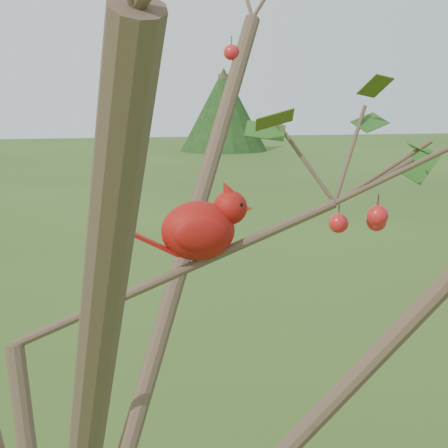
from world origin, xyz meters
name	(u,v)px	position (x,y,z in m)	size (l,w,h in m)	color
crabapple_tree	(51,268)	(0.03, -0.02, 2.12)	(2.35, 2.05, 2.95)	#4A3827
cardinal	(202,227)	(0.30, 0.07, 2.16)	(0.23, 0.12, 0.16)	#A2150D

